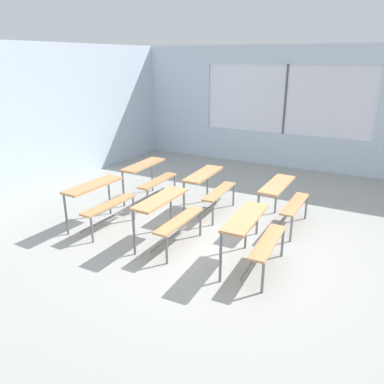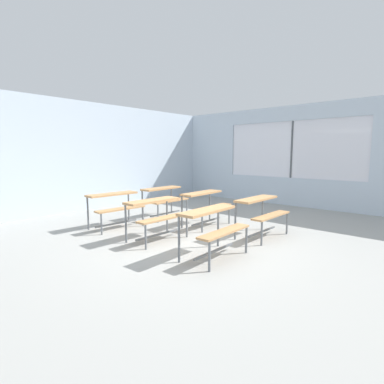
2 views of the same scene
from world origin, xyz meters
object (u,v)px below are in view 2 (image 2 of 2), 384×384
(desk_bench_r2c0, at_px, (115,202))
(desk_bench_r2c1, at_px, (164,195))
(desk_bench_r0c0, at_px, (213,221))
(desk_bench_r1c0, at_px, (156,210))
(desk_bench_r1c1, at_px, (205,200))
(desk_bench_r0c1, at_px, (261,208))

(desk_bench_r2c0, distance_m, desk_bench_r2c1, 1.42)
(desk_bench_r0c0, height_order, desk_bench_r1c0, same)
(desk_bench_r1c0, xyz_separation_m, desk_bench_r1c1, (1.44, 0.01, 0.00))
(desk_bench_r1c0, bearing_deg, desk_bench_r2c0, 89.98)
(desk_bench_r1c0, xyz_separation_m, desk_bench_r2c1, (1.44, 1.32, 0.00))
(desk_bench_r2c0, bearing_deg, desk_bench_r1c1, -40.08)
(desk_bench_r1c0, height_order, desk_bench_r2c0, same)
(desk_bench_r2c0, bearing_deg, desk_bench_r1c0, -87.86)
(desk_bench_r1c0, relative_size, desk_bench_r2c1, 1.00)
(desk_bench_r1c1, xyz_separation_m, desk_bench_r2c0, (-1.43, 1.32, 0.00))
(desk_bench_r1c0, bearing_deg, desk_bench_r1c1, 0.85)
(desk_bench_r2c1, bearing_deg, desk_bench_r1c1, -90.76)
(desk_bench_r1c0, bearing_deg, desk_bench_r0c0, -91.60)
(desk_bench_r1c0, relative_size, desk_bench_r1c1, 0.99)
(desk_bench_r0c0, height_order, desk_bench_r1c1, same)
(desk_bench_r0c1, xyz_separation_m, desk_bench_r2c1, (-0.04, 2.66, 0.00))
(desk_bench_r0c0, bearing_deg, desk_bench_r2c1, 58.84)
(desk_bench_r1c1, relative_size, desk_bench_r2c1, 1.01)
(desk_bench_r0c0, distance_m, desk_bench_r1c1, 2.02)
(desk_bench_r1c1, bearing_deg, desk_bench_r2c1, 88.28)
(desk_bench_r0c0, xyz_separation_m, desk_bench_r2c1, (1.49, 2.68, 0.00))
(desk_bench_r0c1, bearing_deg, desk_bench_r0c0, -178.70)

